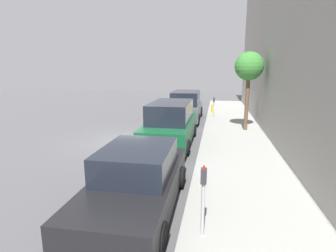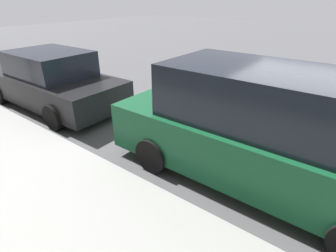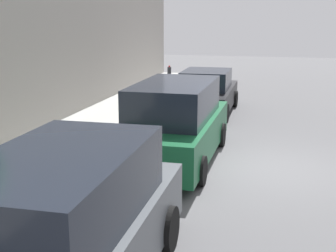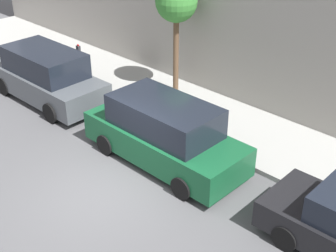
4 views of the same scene
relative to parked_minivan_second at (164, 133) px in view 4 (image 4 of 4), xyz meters
name	(u,v)px [view 4 (image 4 of 4)]	position (x,y,z in m)	size (l,w,h in m)	color
ground_plane	(105,193)	(-2.15, 0.08, -0.92)	(60.00, 60.00, 0.00)	#515154
sidewalk	(224,123)	(2.89, 0.08, -0.85)	(3.09, 32.00, 0.15)	#9E9E99
parked_minivan_second	(164,133)	(0.00, 0.00, 0.00)	(2.02, 4.90, 1.90)	#14512D
parked_minivan_third	(46,76)	(-0.02, 5.86, 0.00)	(2.02, 4.93, 1.90)	#4C5156
parking_meter_far	(79,58)	(1.80, 6.38, 0.07)	(0.11, 0.15, 1.36)	#ADADB2
street_tree	(176,3)	(3.53, 2.89, 2.47)	(1.45, 1.45, 4.04)	brown
fire_hydrant	(53,59)	(1.70, 8.08, -0.43)	(0.20, 0.20, 0.69)	gold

